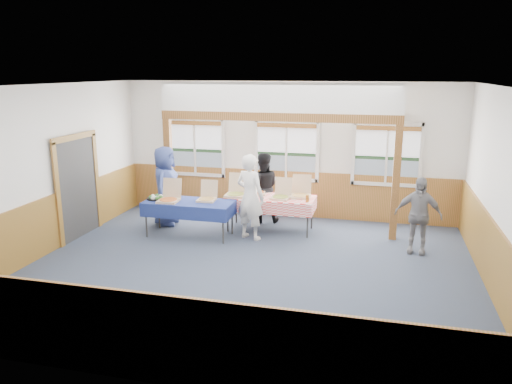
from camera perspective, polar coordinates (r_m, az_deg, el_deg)
floor at (r=9.00m, az=-0.79°, el=-8.76°), size 8.00×8.00×0.00m
ceiling at (r=8.32m, az=-0.87°, el=12.05°), size 8.00×8.00×0.00m
wall_back at (r=11.88m, az=3.54°, el=4.80°), size 8.00×0.00×8.00m
wall_front at (r=5.35m, az=-10.60°, el=-6.75°), size 8.00×0.00×8.00m
wall_left at (r=10.28m, az=-22.92°, el=2.32°), size 0.00×8.00×8.00m
wall_right at (r=8.45m, az=26.39°, el=-0.34°), size 0.00×8.00×8.00m
wainscot_back at (r=12.06m, az=3.44°, el=-0.15°), size 7.98×0.05×1.10m
wainscot_front at (r=5.82m, az=-10.02°, el=-16.40°), size 7.98×0.05×1.10m
wainscot_left at (r=10.51m, az=-22.28°, el=-3.30°), size 0.05×6.98×1.10m
wainscot_right at (r=8.73m, az=25.50°, el=-7.03°), size 0.05×6.98×1.10m
cased_opening at (r=11.08m, az=-19.74°, el=0.46°), size 0.06×1.30×2.10m
window_left at (r=12.45m, az=-7.00°, el=5.51°), size 1.56×0.10×1.46m
window_mid at (r=11.82m, az=3.51°, el=5.15°), size 1.56×0.10×1.46m
window_right at (r=11.63m, az=14.75°, el=4.57°), size 1.56×0.10×1.46m
post_left at (r=11.55m, az=-9.91°, el=2.35°), size 0.15×0.15×2.40m
post_right at (r=10.58m, az=15.70°, el=0.98°), size 0.15×0.15×2.40m
cross_beam at (r=10.60m, az=2.40°, el=8.57°), size 5.15×0.18×0.18m
table_left at (r=10.61m, az=-7.66°, el=-1.35°), size 1.93×0.95×0.76m
table_right at (r=10.89m, az=1.64°, el=-0.83°), size 1.94×0.86×0.76m
pizza_box_a at (r=10.64m, az=-9.90°, el=-0.71°), size 0.44×0.52×0.45m
pizza_box_b at (r=10.61m, az=-5.61°, el=-0.63°), size 0.40×0.47×0.40m
pizza_box_c at (r=10.95m, az=-2.31°, el=-0.09°), size 0.45×0.54×0.47m
pizza_box_d at (r=11.12m, az=0.05°, el=0.13°), size 0.50×0.56×0.43m
pizza_box_e at (r=10.74m, az=2.88°, el=-0.40°), size 0.43×0.51×0.42m
pizza_box_f at (r=10.88m, az=5.14°, el=-0.23°), size 0.45×0.53×0.45m
veggie_tray at (r=10.89m, az=-11.34°, el=-0.64°), size 0.40×0.40×0.09m
drink_glass at (r=10.47m, az=5.89°, el=-0.76°), size 0.07×0.07×0.15m
woman_white at (r=10.30m, az=-0.67°, el=-0.55°), size 0.77×0.64×1.80m
woman_black at (r=11.48m, az=0.74°, el=0.48°), size 0.94×0.82×1.62m
man_blue at (r=11.46m, az=-10.32°, el=0.70°), size 0.66×0.94×1.80m
person_grey at (r=10.03m, az=18.04°, el=-2.54°), size 0.92×0.47×1.50m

